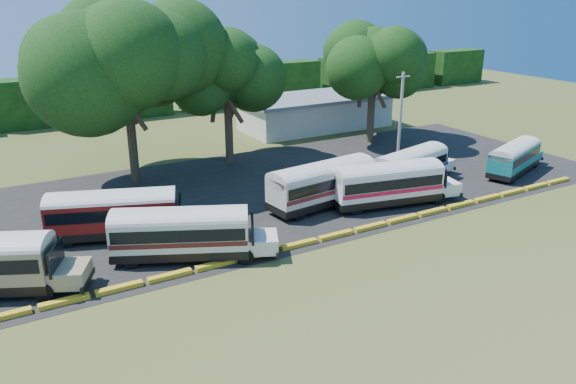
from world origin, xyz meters
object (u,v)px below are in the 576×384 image
bus_red (116,211)px  tree_west (124,57)px  bus_cream_west (184,231)px  bus_white_red (389,182)px  bus_teal (515,156)px

bus_red → tree_west: (4.36, 11.68, 8.99)m
bus_cream_west → bus_white_red: 17.46m
bus_red → bus_cream_west: size_ratio=1.02×
bus_cream_west → bus_red: bearing=143.5°
bus_white_red → tree_west: 24.31m
bus_cream_west → bus_teal: bearing=28.0°
bus_red → bus_teal: (35.92, -3.60, -0.26)m
bus_cream_west → bus_white_red: bus_white_red is taller
bus_teal → bus_white_red: bearing=162.4°
tree_west → bus_white_red: bearing=-44.9°
tree_west → bus_cream_west: bearing=-94.8°
bus_red → bus_white_red: 20.80m
bus_cream_west → tree_west: size_ratio=0.67×
tree_west → bus_red: bearing=-110.5°
bus_red → tree_west: bearing=89.5°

